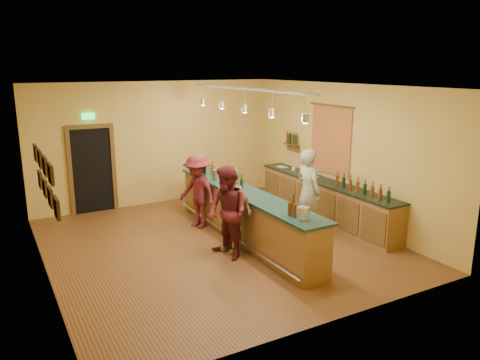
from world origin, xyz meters
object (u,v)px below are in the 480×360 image
bartender (308,192)px  customer_c (198,191)px  customer_b (232,209)px  tasting_bar (244,211)px  bar_stool (228,188)px  customer_a (227,213)px  back_counter (325,200)px

bartender → customer_c: bartender is taller
bartender → customer_b: bartender is taller
bartender → customer_b: bearing=89.3°
customer_c → tasting_bar: bearing=5.7°
bartender → bar_stool: size_ratio=2.61×
bartender → customer_a: (-2.15, -0.36, -0.04)m
bar_stool → customer_c: bearing=-145.7°
customer_a → customer_c: (0.22, 1.89, -0.06)m
tasting_bar → bar_stool: bearing=72.1°
back_counter → bar_stool: size_ratio=6.36×
back_counter → customer_a: (-3.08, -0.89, 0.41)m
tasting_bar → customer_c: (-0.55, 1.17, 0.22)m
back_counter → customer_a: bearing=-163.8°
tasting_bar → customer_c: bearing=115.0°
customer_b → tasting_bar: bearing=112.6°
customer_a → customer_b: customer_a is taller
customer_a → tasting_bar: bearing=122.9°
tasting_bar → bar_stool: 2.09m
back_counter → tasting_bar: size_ratio=0.89×
customer_a → customer_c: size_ratio=1.07×
bar_stool → customer_b: bearing=-115.9°
customer_c → bar_stool: (1.19, 0.81, -0.26)m
back_counter → bartender: 1.16m
customer_b → customer_c: customer_b is taller
customer_a → bar_stool: bearing=142.5°
tasting_bar → bartender: bearing=-14.2°
tasting_bar → bar_stool: tasting_bar is taller
customer_a → customer_b: size_ratio=1.04×
back_counter → bar_stool: back_counter is taller
customer_b → customer_c: 1.64m
back_counter → bar_stool: (-1.66, 1.81, 0.08)m
tasting_bar → customer_c: 1.32m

